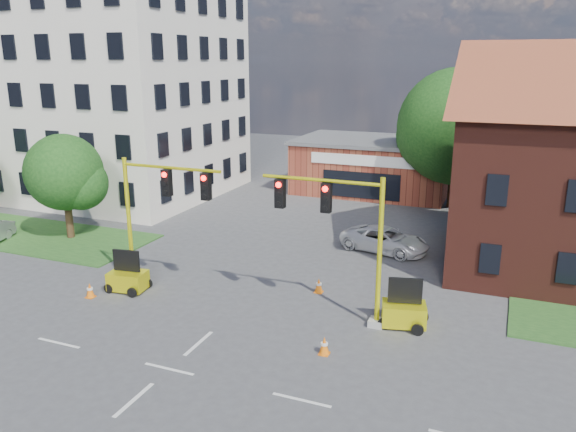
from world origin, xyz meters
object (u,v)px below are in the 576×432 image
at_px(signal_mast_west, 157,209).
at_px(trailer_east, 404,312).
at_px(trailer_west, 128,279).
at_px(signal_mast_east, 340,230).
at_px(pickup_white, 385,240).

xyz_separation_m(signal_mast_west, trailer_east, (11.37, 0.44, -3.30)).
distance_m(trailer_west, trailer_east, 12.78).
xyz_separation_m(signal_mast_east, pickup_white, (-0.10, 9.31, -3.23)).
bearing_deg(signal_mast_east, trailer_east, 9.32).
height_order(signal_mast_west, signal_mast_east, same).
relative_size(signal_mast_west, trailer_east, 3.11).
bearing_deg(signal_mast_west, trailer_west, -150.06).
xyz_separation_m(signal_mast_west, signal_mast_east, (8.71, 0.00, 0.00)).
distance_m(signal_mast_west, signal_mast_east, 8.71).
distance_m(signal_mast_east, pickup_white, 9.85).
relative_size(trailer_east, pickup_white, 0.40).
relative_size(signal_mast_east, pickup_white, 1.25).
distance_m(trailer_east, pickup_white, 9.29).
relative_size(trailer_west, pickup_white, 0.39).
height_order(signal_mast_east, trailer_west, signal_mast_east).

